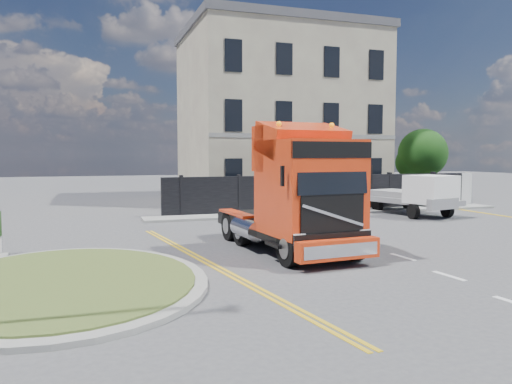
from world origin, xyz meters
name	(u,v)px	position (x,y,z in m)	size (l,w,h in m)	color
ground	(287,246)	(0.00, 0.00, 0.00)	(120.00, 120.00, 0.00)	#424244
traffic_island	(63,282)	(-7.00, -3.00, 0.08)	(6.80, 6.80, 0.17)	gray
hoarding_fence	(335,193)	(6.55, 9.00, 1.00)	(18.80, 0.25, 2.00)	black
georgian_building	(277,116)	(6.00, 16.50, 5.77)	(12.30, 10.30, 12.80)	beige
tree	(420,156)	(14.38, 12.10, 3.05)	(3.20, 3.20, 4.80)	#382619
pavement_far	(334,212)	(6.00, 8.10, 0.06)	(20.00, 1.60, 0.12)	gray
truck	(299,197)	(-0.16, -1.39, 1.79)	(2.99, 6.85, 4.00)	black
flatbed_pickup	(423,194)	(9.51, 5.31, 1.13)	(3.18, 5.43, 2.10)	gray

